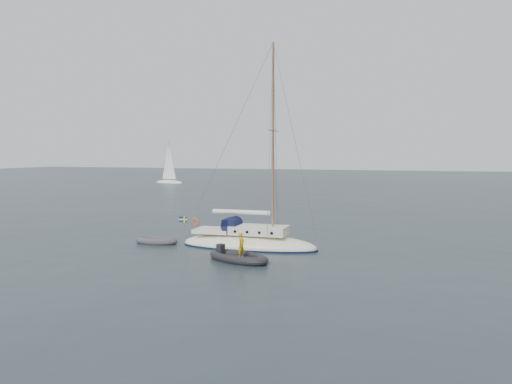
% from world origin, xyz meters
% --- Properties ---
extents(ground, '(300.00, 300.00, 0.00)m').
position_xyz_m(ground, '(0.00, 0.00, 0.00)').
color(ground, black).
rests_on(ground, ground).
extents(sailboat, '(9.14, 2.74, 13.02)m').
position_xyz_m(sailboat, '(-3.87, 2.38, 0.99)').
color(sailboat, white).
rests_on(sailboat, ground).
extents(dinghy, '(2.93, 1.32, 0.42)m').
position_xyz_m(dinghy, '(-10.05, 1.76, 0.18)').
color(dinghy, '#4C4C51').
rests_on(dinghy, ground).
extents(rib, '(4.00, 1.82, 1.62)m').
position_xyz_m(rib, '(-3.10, -1.38, 0.25)').
color(rib, black).
rests_on(rib, ground).
extents(distant_yacht_c, '(6.57, 3.50, 8.71)m').
position_xyz_m(distant_yacht_c, '(-42.12, 60.50, 3.72)').
color(distant_yacht_c, white).
rests_on(distant_yacht_c, ground).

